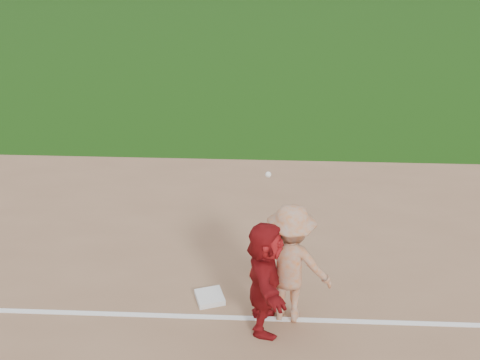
{
  "coord_description": "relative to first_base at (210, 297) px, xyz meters",
  "views": [
    {
      "loc": [
        0.45,
        -8.24,
        6.44
      ],
      "look_at": [
        0.0,
        1.5,
        1.3
      ],
      "focal_mm": 45.0,
      "sensor_mm": 36.0,
      "label": 1
    }
  ],
  "objects": [
    {
      "name": "first_base_play",
      "position": [
        1.28,
        -0.34,
        0.95
      ],
      "size": [
        1.4,
        0.95,
        2.41
      ],
      "color": "#9F9FA1",
      "rests_on": "infield_dirt"
    },
    {
      "name": "first_base",
      "position": [
        0.0,
        0.0,
        0.0
      ],
      "size": [
        0.55,
        0.55,
        0.1
      ],
      "primitive_type": "cube",
      "rotation": [
        0.0,
        0.0,
        0.32
      ],
      "color": "white",
      "rests_on": "infield_dirt"
    },
    {
      "name": "foul_line",
      "position": [
        0.42,
        -0.44,
        -0.04
      ],
      "size": [
        60.0,
        0.1,
        0.01
      ],
      "primitive_type": "cube",
      "color": "white",
      "rests_on": "infield_dirt"
    },
    {
      "name": "base_runner",
      "position": [
        0.9,
        -0.59,
        0.88
      ],
      "size": [
        0.63,
        1.75,
        1.86
      ],
      "primitive_type": "imported",
      "rotation": [
        0.0,
        0.0,
        1.61
      ],
      "color": "maroon",
      "rests_on": "infield_dirt"
    },
    {
      "name": "ground",
      "position": [
        0.42,
        0.36,
        -0.07
      ],
      "size": [
        160.0,
        160.0,
        0.0
      ],
      "primitive_type": "plane",
      "color": "#18410C",
      "rests_on": "ground"
    }
  ]
}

